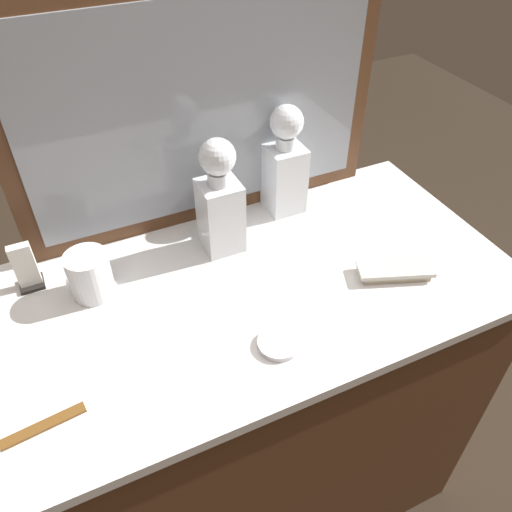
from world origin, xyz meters
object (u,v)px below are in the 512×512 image
object	(u,v)px
napkin_holder	(26,269)
crystal_decanter_right	(285,170)
silver_brush_rear	(395,271)
crystal_decanter_far_left	(220,207)
porcelain_dish	(279,343)
tortoiseshell_comb	(44,426)
crystal_tumbler_far_left	(90,276)

from	to	relation	value
napkin_holder	crystal_decanter_right	bearing A→B (deg)	2.33
silver_brush_rear	crystal_decanter_right	bearing A→B (deg)	107.74
crystal_decanter_right	crystal_decanter_far_left	distance (m)	0.21
porcelain_dish	crystal_decanter_right	bearing A→B (deg)	61.69
crystal_decanter_right	silver_brush_rear	world-z (taller)	crystal_decanter_right
crystal_decanter_right	porcelain_dish	bearing A→B (deg)	-118.31
crystal_decanter_right	napkin_holder	world-z (taller)	crystal_decanter_right
silver_brush_rear	tortoiseshell_comb	distance (m)	0.75
tortoiseshell_comb	napkin_holder	distance (m)	0.36
porcelain_dish	crystal_tumbler_far_left	bearing A→B (deg)	134.77
crystal_tumbler_far_left	tortoiseshell_comb	distance (m)	0.32
crystal_tumbler_far_left	silver_brush_rear	bearing A→B (deg)	-20.27
silver_brush_rear	tortoiseshell_comb	bearing A→B (deg)	-175.78
crystal_decanter_far_left	porcelain_dish	bearing A→B (deg)	-92.51
crystal_decanter_right	crystal_decanter_far_left	size ratio (longest dim) A/B	1.00
crystal_decanter_right	crystal_tumbler_far_left	bearing A→B (deg)	-168.37
crystal_tumbler_far_left	silver_brush_rear	xyz separation A→B (m)	(0.61, -0.23, -0.03)
napkin_holder	crystal_decanter_far_left	bearing A→B (deg)	-6.75
crystal_decanter_right	silver_brush_rear	xyz separation A→B (m)	(0.11, -0.33, -0.10)
crystal_tumbler_far_left	tortoiseshell_comb	bearing A→B (deg)	-116.86
crystal_decanter_far_left	silver_brush_rear	size ratio (longest dim) A/B	1.58
silver_brush_rear	napkin_holder	distance (m)	0.79
crystal_tumbler_far_left	napkin_holder	size ratio (longest dim) A/B	0.93
crystal_tumbler_far_left	napkin_holder	xyz separation A→B (m)	(-0.12, 0.08, -0.00)
tortoiseshell_comb	napkin_holder	xyz separation A→B (m)	(0.02, 0.36, 0.04)
porcelain_dish	napkin_holder	distance (m)	0.55
silver_brush_rear	porcelain_dish	bearing A→B (deg)	-168.01
crystal_decanter_right	crystal_tumbler_far_left	size ratio (longest dim) A/B	2.72
crystal_decanter_right	crystal_tumbler_far_left	distance (m)	0.52
crystal_decanter_right	napkin_holder	size ratio (longest dim) A/B	2.53
crystal_decanter_right	tortoiseshell_comb	bearing A→B (deg)	-149.26
crystal_decanter_right	crystal_decanter_far_left	bearing A→B (deg)	-159.36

